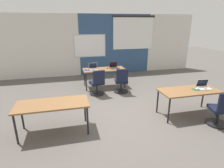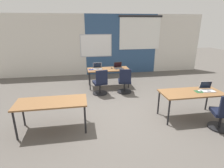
# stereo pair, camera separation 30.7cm
# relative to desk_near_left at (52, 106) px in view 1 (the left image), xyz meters

# --- Properties ---
(ground_plane) EXTENTS (24.00, 24.00, 0.00)m
(ground_plane) POSITION_rel_desk_near_left_xyz_m (1.75, 0.60, -0.66)
(ground_plane) COLOR #56514C
(back_wall_assembly) EXTENTS (10.00, 0.27, 2.80)m
(back_wall_assembly) POSITION_rel_desk_near_left_xyz_m (1.79, 4.79, 0.75)
(back_wall_assembly) COLOR silver
(back_wall_assembly) RESTS_ON ground
(desk_near_left) EXTENTS (1.60, 0.70, 0.72)m
(desk_near_left) POSITION_rel_desk_near_left_xyz_m (0.00, 0.00, 0.00)
(desk_near_left) COLOR brown
(desk_near_left) RESTS_ON ground
(desk_near_right) EXTENTS (1.60, 0.70, 0.72)m
(desk_near_right) POSITION_rel_desk_near_left_xyz_m (3.50, 0.00, 0.00)
(desk_near_right) COLOR brown
(desk_near_right) RESTS_ON ground
(desk_far_center) EXTENTS (1.60, 0.70, 0.72)m
(desk_far_center) POSITION_rel_desk_near_left_xyz_m (1.75, 2.80, 0.00)
(desk_far_center) COLOR brown
(desk_far_center) RESTS_ON ground
(laptop_near_right_end) EXTENTS (0.36, 0.32, 0.23)m
(laptop_near_right_end) POSITION_rel_desk_near_left_xyz_m (3.96, 0.03, 0.11)
(laptop_near_right_end) COLOR silver
(laptop_near_right_end) RESTS_ON desk_near_right
(mousepad_near_right_end) EXTENTS (0.22, 0.19, 0.00)m
(mousepad_near_right_end) POSITION_rel_desk_near_left_xyz_m (3.71, -0.01, 0.06)
(mousepad_near_right_end) COLOR #23512D
(mousepad_near_right_end) RESTS_ON desk_near_right
(mouse_near_right_end) EXTENTS (0.06, 0.10, 0.03)m
(mouse_near_right_end) POSITION_rel_desk_near_left_xyz_m (3.71, -0.01, 0.08)
(mouse_near_right_end) COLOR silver
(mouse_near_right_end) RESTS_ON mousepad_near_right_end
(chair_near_right_end) EXTENTS (0.55, 0.60, 0.92)m
(chair_near_right_end) POSITION_rel_desk_near_left_xyz_m (3.91, -0.71, -0.28)
(chair_near_right_end) COLOR black
(chair_near_right_end) RESTS_ON ground
(laptop_far_left) EXTENTS (0.33, 0.29, 0.23)m
(laptop_far_left) POSITION_rel_desk_near_left_xyz_m (1.34, 2.86, 0.11)
(laptop_far_left) COLOR #9E9EA3
(laptop_far_left) RESTS_ON desk_far_center
(mousepad_far_left) EXTENTS (0.22, 0.19, 0.00)m
(mousepad_far_left) POSITION_rel_desk_near_left_xyz_m (1.10, 2.80, 0.06)
(mousepad_far_left) COLOR navy
(mousepad_far_left) RESTS_ON desk_far_center
(mouse_far_left) EXTENTS (0.08, 0.11, 0.03)m
(mouse_far_left) POSITION_rel_desk_near_left_xyz_m (1.10, 2.80, 0.08)
(mouse_far_left) COLOR #B2B2B7
(mouse_far_left) RESTS_ON mousepad_far_left
(chair_far_left) EXTENTS (0.52, 0.57, 0.92)m
(chair_far_left) POSITION_rel_desk_near_left_xyz_m (1.35, 2.02, -0.28)
(chair_far_left) COLOR black
(chair_far_left) RESTS_ON ground
(laptop_far_right) EXTENTS (0.36, 0.31, 0.24)m
(laptop_far_right) POSITION_rel_desk_near_left_xyz_m (2.16, 2.83, 0.11)
(laptop_far_right) COLOR #333338
(laptop_far_right) RESTS_ON desk_far_center
(mouse_far_right) EXTENTS (0.09, 0.11, 0.03)m
(mouse_far_right) POSITION_rel_desk_near_left_xyz_m (1.90, 2.84, 0.08)
(mouse_far_right) COLOR black
(mouse_far_right) RESTS_ON desk_far_center
(chair_far_right) EXTENTS (0.52, 0.57, 0.92)m
(chair_far_right) POSITION_rel_desk_near_left_xyz_m (2.22, 2.01, -0.28)
(chair_far_right) COLOR black
(chair_far_right) RESTS_ON ground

